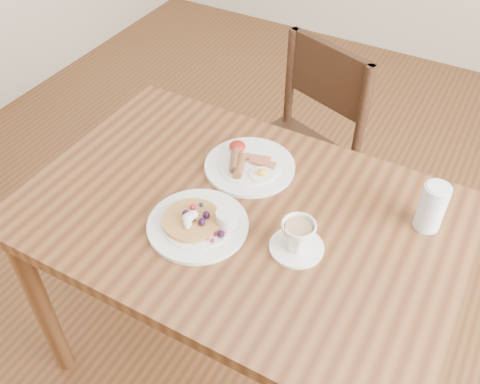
# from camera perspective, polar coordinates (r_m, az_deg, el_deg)

# --- Properties ---
(ground) EXTENTS (5.00, 5.00, 0.00)m
(ground) POSITION_cam_1_polar(r_m,az_deg,el_deg) (2.07, 0.00, -16.82)
(ground) COLOR #573218
(ground) RESTS_ON ground
(dining_table) EXTENTS (1.20, 0.80, 0.75)m
(dining_table) POSITION_cam_1_polar(r_m,az_deg,el_deg) (1.54, 0.00, -4.59)
(dining_table) COLOR brown
(dining_table) RESTS_ON ground
(chair_far) EXTENTS (0.53, 0.53, 0.88)m
(chair_far) POSITION_cam_1_polar(r_m,az_deg,el_deg) (2.10, 6.18, 4.71)
(chair_far) COLOR #382414
(chair_far) RESTS_ON ground
(pancake_plate) EXTENTS (0.27, 0.27, 0.06)m
(pancake_plate) POSITION_cam_1_polar(r_m,az_deg,el_deg) (1.42, -4.33, -3.29)
(pancake_plate) COLOR white
(pancake_plate) RESTS_ON dining_table
(breakfast_plate) EXTENTS (0.27, 0.27, 0.04)m
(breakfast_plate) POSITION_cam_1_polar(r_m,az_deg,el_deg) (1.59, 0.90, 2.94)
(breakfast_plate) COLOR white
(breakfast_plate) RESTS_ON dining_table
(teacup_saucer) EXTENTS (0.14, 0.14, 0.09)m
(teacup_saucer) POSITION_cam_1_polar(r_m,az_deg,el_deg) (1.35, 6.16, -4.84)
(teacup_saucer) COLOR white
(teacup_saucer) RESTS_ON dining_table
(water_glass) EXTENTS (0.07, 0.07, 0.14)m
(water_glass) POSITION_cam_1_polar(r_m,az_deg,el_deg) (1.46, 19.79, -1.52)
(water_glass) COLOR silver
(water_glass) RESTS_ON dining_table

